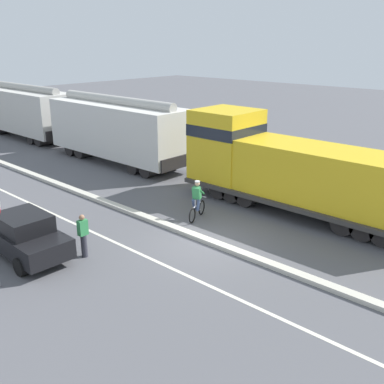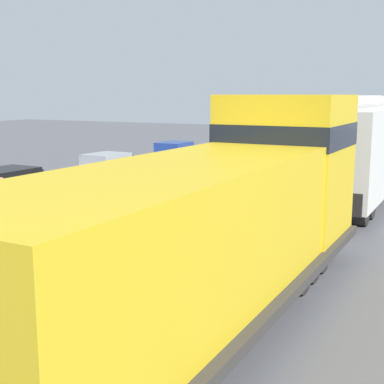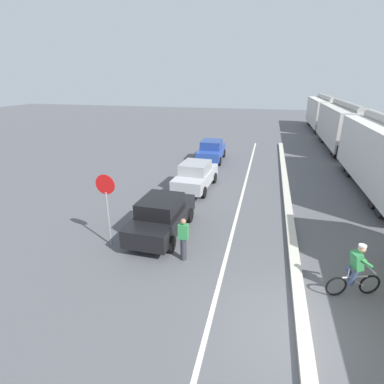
% 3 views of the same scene
% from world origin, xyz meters
% --- Properties ---
extents(ground_plane, '(120.00, 120.00, 0.00)m').
position_xyz_m(ground_plane, '(0.00, 0.00, 0.00)').
color(ground_plane, '#56565B').
extents(median_curb, '(0.36, 36.00, 0.16)m').
position_xyz_m(median_curb, '(0.00, 6.00, 0.08)').
color(median_curb, beige).
rests_on(median_curb, ground).
extents(lane_stripe, '(0.14, 36.00, 0.01)m').
position_xyz_m(lane_stripe, '(-2.40, 6.00, 0.00)').
color(lane_stripe, silver).
rests_on(lane_stripe, ground).
extents(locomotive, '(3.10, 11.61, 4.20)m').
position_xyz_m(locomotive, '(5.23, -0.28, 1.80)').
color(locomotive, gold).
rests_on(locomotive, ground).
extents(hopper_car_lead, '(2.90, 10.60, 4.18)m').
position_xyz_m(hopper_car_lead, '(5.23, 11.88, 2.08)').
color(hopper_car_lead, silver).
rests_on(hopper_car_lead, ground).
extents(hopper_car_middle, '(2.90, 10.60, 4.18)m').
position_xyz_m(hopper_car_middle, '(5.23, 23.48, 2.08)').
color(hopper_car_middle, beige).
rests_on(hopper_car_middle, ground).
extents(parked_car_black, '(1.90, 4.23, 1.62)m').
position_xyz_m(parked_car_black, '(-5.26, 4.17, 0.82)').
color(parked_car_black, black).
rests_on(parked_car_black, ground).
extents(cyclist, '(1.64, 0.68, 1.71)m').
position_xyz_m(cyclist, '(1.53, 1.91, 0.82)').
color(cyclist, black).
rests_on(cyclist, ground).
extents(pedestrian_by_cars, '(0.34, 0.22, 1.62)m').
position_xyz_m(pedestrian_by_cars, '(-3.87, 2.49, 0.85)').
color(pedestrian_by_cars, '#33333D').
rests_on(pedestrian_by_cars, ground).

